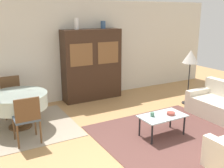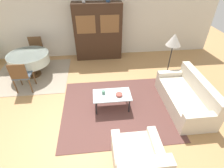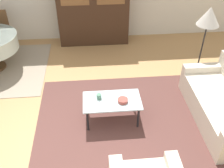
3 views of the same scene
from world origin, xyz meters
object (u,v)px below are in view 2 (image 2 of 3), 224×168
(armchair, at_px, (138,160))
(dining_table, at_px, (29,59))
(cup, at_px, (103,92))
(bowl, at_px, (119,95))
(dining_chair_near, at_px, (21,75))
(dining_chair_far, at_px, (36,49))
(display_cabinet, at_px, (98,32))
(couch, at_px, (186,97))
(floor_lamp, at_px, (174,41))
(coffee_table, at_px, (112,96))

(armchair, bearing_deg, dining_table, 127.90)
(cup, height_order, bowl, cup)
(dining_chair_near, relative_size, dining_chair_far, 1.00)
(dining_chair_far, distance_m, bowl, 3.67)
(display_cabinet, distance_m, dining_chair_far, 2.23)
(display_cabinet, xyz_separation_m, cup, (-0.01, -2.74, -0.50))
(dining_chair_far, bearing_deg, display_cabinet, -174.74)
(dining_chair_far, relative_size, cup, 11.25)
(couch, relative_size, display_cabinet, 0.93)
(dining_chair_far, distance_m, floor_lamp, 4.51)
(dining_chair_near, distance_m, floor_lamp, 4.28)
(armchair, bearing_deg, dining_chair_far, 122.11)
(cup, bearing_deg, dining_chair_near, 157.49)
(coffee_table, bearing_deg, display_cabinet, 93.91)
(display_cabinet, bearing_deg, dining_chair_near, -139.81)
(dining_chair_far, bearing_deg, couch, 147.21)
(dining_chair_near, distance_m, dining_chair_far, 1.64)
(couch, bearing_deg, floor_lamp, 0.38)
(dining_table, bearing_deg, floor_lamp, -8.36)
(couch, height_order, floor_lamp, floor_lamp)
(dining_chair_far, bearing_deg, dining_chair_near, 90.00)
(coffee_table, xyz_separation_m, floor_lamp, (1.85, 1.16, 0.84))
(bowl, bearing_deg, armchair, -85.69)
(dining_table, xyz_separation_m, cup, (2.17, -1.72, -0.13))
(display_cabinet, xyz_separation_m, bowl, (0.36, -2.86, -0.52))
(display_cabinet, bearing_deg, floor_lamp, -38.82)
(floor_lamp, bearing_deg, coffee_table, -147.84)
(display_cabinet, bearing_deg, cup, -90.21)
(dining_chair_far, bearing_deg, bowl, 133.71)
(armchair, distance_m, coffee_table, 1.66)
(dining_chair_near, xyz_separation_m, cup, (2.17, -0.90, -0.07))
(dining_table, xyz_separation_m, dining_chair_near, (-0.00, -0.82, -0.06))
(armchair, relative_size, display_cabinet, 0.47)
(couch, relative_size, dining_chair_far, 1.98)
(armchair, distance_m, dining_chair_near, 3.72)
(armchair, bearing_deg, floor_lamp, 60.73)
(couch, xyz_separation_m, cup, (-2.06, 0.18, 0.19))
(couch, relative_size, dining_chair_near, 1.98)
(couch, height_order, coffee_table, couch)
(display_cabinet, relative_size, floor_lamp, 1.35)
(dining_table, relative_size, cup, 14.92)
(couch, bearing_deg, dining_table, 65.77)
(display_cabinet, bearing_deg, dining_table, -154.90)
(couch, relative_size, floor_lamp, 1.26)
(coffee_table, distance_m, display_cabinet, 2.87)
(cup, bearing_deg, coffee_table, -17.07)
(bowl, bearing_deg, floor_lamp, 35.79)
(couch, bearing_deg, bowl, 87.64)
(dining_table, distance_m, cup, 2.77)
(display_cabinet, bearing_deg, dining_chair_far, -174.74)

